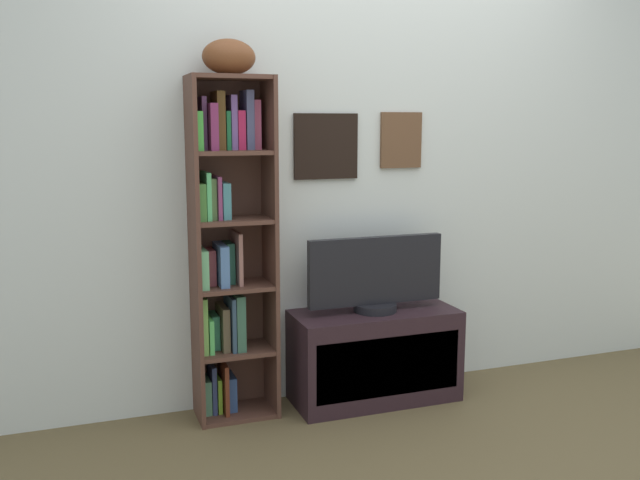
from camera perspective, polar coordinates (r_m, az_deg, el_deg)
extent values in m
cube|color=silver|center=(3.65, 3.45, 7.06)|extent=(4.80, 0.06, 2.53)
cube|color=black|center=(3.54, 0.49, 7.69)|extent=(0.34, 0.02, 0.33)
cube|color=slate|center=(3.53, 0.52, 7.68)|extent=(0.29, 0.01, 0.28)
cube|color=brown|center=(3.70, 6.66, 8.14)|extent=(0.23, 0.02, 0.29)
cube|color=slate|center=(3.70, 6.70, 8.13)|extent=(0.18, 0.01, 0.24)
cube|color=#523328|center=(3.30, -10.25, -1.13)|extent=(0.02, 0.26, 1.64)
cube|color=#523328|center=(3.37, -4.10, -0.76)|extent=(0.02, 0.26, 1.64)
cube|color=#523328|center=(3.45, -7.59, -0.59)|extent=(0.39, 0.01, 1.64)
cube|color=#523328|center=(3.57, -6.86, -13.83)|extent=(0.35, 0.25, 0.02)
cube|color=#523328|center=(3.45, -6.97, -8.96)|extent=(0.35, 0.25, 0.02)
cube|color=#523328|center=(3.37, -7.08, -3.79)|extent=(0.35, 0.25, 0.02)
cube|color=#523328|center=(3.31, -7.19, 1.61)|extent=(0.35, 0.25, 0.02)
cube|color=#523328|center=(3.28, -7.31, 7.15)|extent=(0.35, 0.25, 0.02)
cube|color=#523328|center=(3.28, -7.44, 13.09)|extent=(0.35, 0.25, 0.02)
cube|color=#4D8160|center=(3.54, -9.42, -12.38)|extent=(0.04, 0.15, 0.17)
cube|color=navy|center=(3.54, -8.85, -11.82)|extent=(0.02, 0.15, 0.24)
cube|color=#7EBC2E|center=(3.55, -8.41, -12.28)|extent=(0.02, 0.15, 0.17)
cube|color=#622A18|center=(3.53, -7.92, -11.76)|extent=(0.02, 0.19, 0.25)
cube|color=navy|center=(3.57, -7.41, -12.18)|extent=(0.04, 0.15, 0.17)
cube|color=#78BA53|center=(3.40, -9.65, -6.72)|extent=(0.03, 0.19, 0.27)
cube|color=#54C35D|center=(3.42, -9.14, -7.54)|extent=(0.02, 0.19, 0.17)
cube|color=#377E61|center=(3.46, -8.70, -7.35)|extent=(0.04, 0.13, 0.17)
cube|color=brown|center=(3.43, -7.97, -7.06)|extent=(0.03, 0.19, 0.21)
cube|color=#2E455B|center=(3.42, -7.39, -6.65)|extent=(0.02, 0.21, 0.26)
cube|color=#355D49|center=(3.43, -6.82, -6.53)|extent=(0.04, 0.20, 0.27)
cube|color=#6EBC81|center=(3.33, -9.69, -2.21)|extent=(0.03, 0.21, 0.18)
cube|color=brown|center=(3.37, -9.08, -2.15)|extent=(0.04, 0.14, 0.17)
cube|color=#4C73AA|center=(3.35, -8.12, -1.98)|extent=(0.04, 0.20, 0.20)
cube|color=#275B47|center=(3.39, -7.52, -1.82)|extent=(0.04, 0.13, 0.20)
cube|color=#8E5F56|center=(3.36, -6.85, -1.42)|extent=(0.02, 0.19, 0.25)
cube|color=#417B35|center=(3.28, -9.87, 3.17)|extent=(0.03, 0.20, 0.17)
cube|color=#55C172|center=(3.29, -9.36, 3.62)|extent=(0.02, 0.19, 0.22)
cube|color=#587744|center=(3.31, -8.95, 3.41)|extent=(0.03, 0.17, 0.19)
cube|color=#7C3563|center=(3.30, -8.49, 3.50)|extent=(0.02, 0.19, 0.20)
cube|color=teal|center=(3.31, -7.93, 3.26)|extent=(0.04, 0.18, 0.17)
cube|color=green|center=(3.27, -10.08, 8.80)|extent=(0.03, 0.19, 0.18)
cube|color=#58325B|center=(3.29, -9.67, 9.40)|extent=(0.02, 0.15, 0.24)
cube|color=#742753|center=(3.27, -8.97, 9.15)|extent=(0.04, 0.21, 0.21)
cube|color=#503617|center=(3.30, -8.35, 9.65)|extent=(0.04, 0.16, 0.27)
cube|color=#1A6337|center=(3.31, -7.75, 8.89)|extent=(0.02, 0.15, 0.18)
cube|color=#6F4E93|center=(3.32, -7.28, 9.53)|extent=(0.03, 0.14, 0.25)
cube|color=#B21F4B|center=(3.33, -6.68, 8.93)|extent=(0.03, 0.15, 0.18)
cube|color=#4A4E74|center=(3.34, -6.00, 9.75)|extent=(0.04, 0.15, 0.27)
cube|color=#A74667|center=(3.36, -5.39, 9.39)|extent=(0.03, 0.13, 0.23)
ellipsoid|color=brown|center=(3.29, -7.48, 14.67)|extent=(0.27, 0.19, 0.16)
cube|color=#2C1B22|center=(3.65, 4.48, -9.41)|extent=(0.85, 0.37, 0.47)
cube|color=black|center=(3.50, 5.69, -10.29)|extent=(0.77, 0.01, 0.30)
cylinder|color=black|center=(3.57, 4.54, -5.52)|extent=(0.22, 0.22, 0.04)
cube|color=black|center=(3.53, 4.58, -2.50)|extent=(0.72, 0.04, 0.34)
cube|color=#203343|center=(3.52, 4.66, -2.54)|extent=(0.68, 0.01, 0.30)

